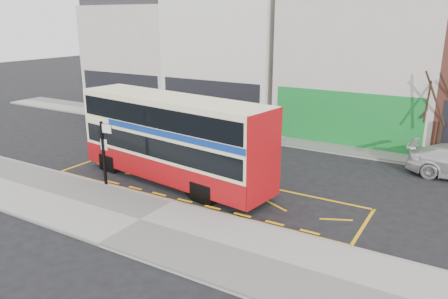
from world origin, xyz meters
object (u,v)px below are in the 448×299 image
Objects in this scene: bus_stop_post at (104,147)px; car_silver at (145,120)px; street_tree_left at (103,59)px; street_tree_right at (446,84)px; double_decker_bus at (173,138)px; car_grey at (247,129)px.

bus_stop_post is 0.74× the size of car_silver.
street_tree_right is (24.88, -1.76, 0.08)m from street_tree_left.
street_tree_left is (-15.08, 10.73, 1.93)m from double_decker_bus.
double_decker_bus is 13.44m from street_tree_right.
car_grey is 15.13m from street_tree_left.
double_decker_bus is at bearing 39.02° from bus_stop_post.
car_silver is at bearing 116.51° from bus_stop_post.
street_tree_right is at bearing -79.06° from car_silver.
bus_stop_post is 0.48× the size of street_tree_left.
car_grey is 10.97m from street_tree_right.
street_tree_right is (9.80, 8.98, 2.01)m from double_decker_bus.
street_tree_left reaches higher than bus_stop_post.
double_decker_bus reaches higher than bus_stop_post.
bus_stop_post reaches higher than car_silver.
bus_stop_post is 16.39m from street_tree_right.
double_decker_bus is at bearing -137.51° from street_tree_right.
street_tree_left is (-7.45, 3.89, 3.32)m from car_silver.
car_silver is 9.04m from street_tree_left.
car_grey is at bearing 76.09° from bus_stop_post.
car_grey is (1.54, 10.12, -1.23)m from bus_stop_post.
car_silver is at bearing -27.55° from street_tree_left.
street_tree_left is at bearing 66.42° from car_silver.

